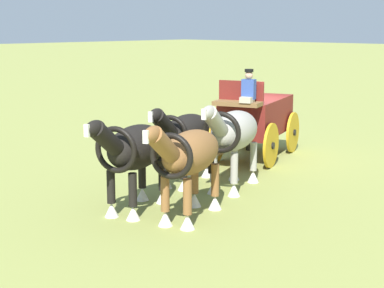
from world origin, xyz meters
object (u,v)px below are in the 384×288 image
(draft_horse_rear_near, at_px, (233,134))
(draft_horse_lead_near, at_px, (188,156))
(draft_horse_rear_off, at_px, (185,134))
(draft_horse_lead_off, at_px, (134,150))
(show_wagon, at_px, (255,118))

(draft_horse_rear_near, xyz_separation_m, draft_horse_lead_near, (2.47, 0.85, -0.05))
(draft_horse_rear_near, xyz_separation_m, draft_horse_rear_off, (0.44, -1.22, -0.12))
(draft_horse_rear_off, distance_m, draft_horse_lead_off, 2.59)
(show_wagon, bearing_deg, draft_horse_lead_near, 24.91)
(show_wagon, relative_size, draft_horse_rear_near, 1.96)
(draft_horse_lead_off, bearing_deg, draft_horse_rear_near, 172.50)
(draft_horse_rear_near, height_order, draft_horse_rear_off, draft_horse_rear_near)
(draft_horse_rear_off, xyz_separation_m, draft_horse_lead_off, (2.44, 0.84, 0.07))
(draft_horse_rear_near, distance_m, draft_horse_lead_near, 2.61)
(draft_horse_lead_off, bearing_deg, draft_horse_rear_off, -160.95)
(draft_horse_rear_off, bearing_deg, show_wagon, -171.00)
(draft_horse_rear_near, height_order, draft_horse_lead_near, draft_horse_rear_near)
(draft_horse_lead_near, bearing_deg, draft_horse_lead_off, -71.32)
(draft_horse_rear_off, distance_m, draft_horse_lead_near, 2.90)
(draft_horse_lead_near, height_order, draft_horse_lead_off, draft_horse_lead_off)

